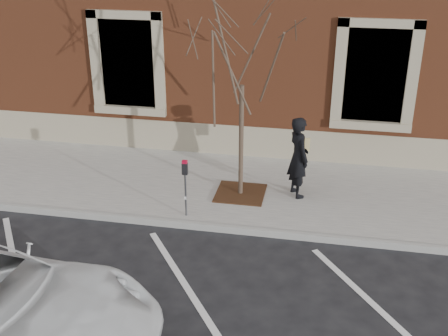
# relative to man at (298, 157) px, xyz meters

# --- Properties ---
(ground) EXTENTS (120.00, 120.00, 0.00)m
(ground) POSITION_rel_man_xyz_m (-1.44, -1.56, -1.05)
(ground) COLOR #28282B
(ground) RESTS_ON ground
(sidewalk_near) EXTENTS (40.00, 3.50, 0.15)m
(sidewalk_near) POSITION_rel_man_xyz_m (-1.44, 0.19, -0.97)
(sidewalk_near) COLOR beige
(sidewalk_near) RESTS_ON ground
(curb_near) EXTENTS (40.00, 0.12, 0.15)m
(curb_near) POSITION_rel_man_xyz_m (-1.44, -1.61, -0.97)
(curb_near) COLOR #9E9E99
(curb_near) RESTS_ON ground
(parking_stripes) EXTENTS (28.00, 4.40, 0.01)m
(parking_stripes) POSITION_rel_man_xyz_m (-1.44, -3.76, -1.05)
(parking_stripes) COLOR silver
(parking_stripes) RESTS_ON ground
(man) EXTENTS (0.69, 0.78, 1.80)m
(man) POSITION_rel_man_xyz_m (0.00, 0.00, 0.00)
(man) COLOR black
(man) RESTS_ON sidewalk_near
(parking_meter) EXTENTS (0.11, 0.09, 1.23)m
(parking_meter) POSITION_rel_man_xyz_m (-2.15, -1.37, -0.04)
(parking_meter) COLOR #595B60
(parking_meter) RESTS_ON sidewalk_near
(tree_grate) EXTENTS (1.07, 1.07, 0.03)m
(tree_grate) POSITION_rel_man_xyz_m (-1.22, -0.19, -0.89)
(tree_grate) COLOR #462616
(tree_grate) RESTS_ON sidewalk_near
(sapling) EXTENTS (2.70, 2.70, 4.51)m
(sapling) POSITION_rel_man_xyz_m (-1.22, -0.19, 2.25)
(sapling) COLOR #4D3A2F
(sapling) RESTS_ON sidewalk_near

